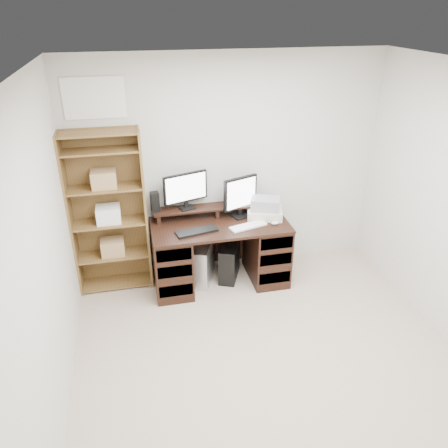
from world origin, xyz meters
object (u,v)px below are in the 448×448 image
object	(u,v)px
tower_black	(229,261)
printer	(265,213)
tower_silver	(202,262)
bookshelf	(108,212)
desk	(220,252)
monitor_wide	(186,189)
monitor_small	(240,195)

from	to	relation	value
tower_black	printer	bearing A→B (deg)	20.91
tower_silver	bookshelf	distance (m)	1.20
desk	tower_silver	size ratio (longest dim) A/B	3.16
monitor_wide	bookshelf	world-z (taller)	bookshelf
desk	printer	xyz separation A→B (m)	(0.53, 0.05, 0.41)
tower_silver	tower_black	bearing A→B (deg)	20.68
desk	tower_black	xyz separation A→B (m)	(0.13, 0.06, -0.17)
printer	bookshelf	xyz separation A→B (m)	(-1.70, 0.16, 0.12)
desk	monitor_wide	bearing A→B (deg)	144.97
monitor_small	tower_black	bearing A→B (deg)	-171.64
tower_silver	bookshelf	bearing A→B (deg)	-166.89
desk	tower_black	distance (m)	0.22
desk	monitor_small	xyz separation A→B (m)	(0.27, 0.14, 0.61)
printer	tower_black	xyz separation A→B (m)	(-0.40, 0.01, -0.58)
monitor_wide	monitor_small	world-z (taller)	monitor_wide
desk	tower_black	size ratio (longest dim) A/B	3.18
monitor_small	printer	distance (m)	0.35
monitor_small	tower_silver	size ratio (longest dim) A/B	0.97
printer	tower_black	size ratio (longest dim) A/B	0.81
desk	monitor_small	distance (m)	0.68
tower_silver	printer	bearing A→B (deg)	20.18
monitor_small	bookshelf	size ratio (longest dim) A/B	0.26
bookshelf	tower_silver	bearing A→B (deg)	-8.47
monitor_wide	monitor_small	xyz separation A→B (m)	(0.60, -0.09, -0.09)
monitor_wide	tower_black	bearing A→B (deg)	-38.02
tower_black	bookshelf	bearing A→B (deg)	-163.87
printer	tower_silver	size ratio (longest dim) A/B	0.80
monitor_small	tower_black	distance (m)	0.80
tower_black	bookshelf	world-z (taller)	bookshelf
monitor_wide	printer	size ratio (longest dim) A/B	1.30
monitor_wide	bookshelf	distance (m)	0.86
desk	bookshelf	size ratio (longest dim) A/B	0.83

